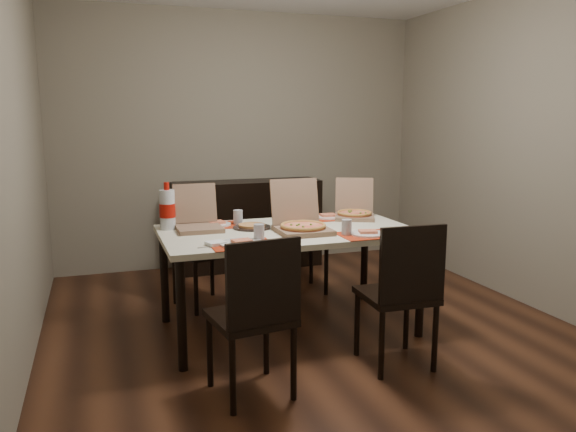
{
  "coord_description": "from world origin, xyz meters",
  "views": [
    {
      "loc": [
        -1.44,
        -3.73,
        1.56
      ],
      "look_at": [
        -0.16,
        0.01,
        0.85
      ],
      "focal_mm": 35.0,
      "sensor_mm": 36.0,
      "label": 1
    }
  ],
  "objects_px": {
    "sideboard": "(248,224)",
    "chair_far_left": "(199,243)",
    "chair_near_right": "(402,289)",
    "dining_table": "(288,239)",
    "soda_bottle": "(167,209)",
    "pizza_box_center": "(302,224)",
    "chair_near_left": "(255,311)",
    "chair_far_right": "(297,234)",
    "dip_bowl": "(288,222)"
  },
  "relations": [
    {
      "from": "sideboard",
      "to": "soda_bottle",
      "type": "xyz_separation_m",
      "value": [
        -0.98,
        -1.47,
        0.44
      ]
    },
    {
      "from": "sideboard",
      "to": "dip_bowl",
      "type": "relative_size",
      "value": 13.31
    },
    {
      "from": "soda_bottle",
      "to": "chair_far_left",
      "type": "bearing_deg",
      "value": 58.48
    },
    {
      "from": "sideboard",
      "to": "chair_near_left",
      "type": "xyz_separation_m",
      "value": [
        -0.67,
        -2.7,
        0.06
      ]
    },
    {
      "from": "chair_near_left",
      "to": "soda_bottle",
      "type": "xyz_separation_m",
      "value": [
        -0.31,
        1.23,
        0.38
      ]
    },
    {
      "from": "chair_far_right",
      "to": "pizza_box_center",
      "type": "height_order",
      "value": "pizza_box_center"
    },
    {
      "from": "chair_near_right",
      "to": "dip_bowl",
      "type": "distance_m",
      "value": 1.15
    },
    {
      "from": "chair_near_left",
      "to": "chair_far_left",
      "type": "relative_size",
      "value": 1.0
    },
    {
      "from": "soda_bottle",
      "to": "sideboard",
      "type": "bearing_deg",
      "value": 56.36
    },
    {
      "from": "chair_near_left",
      "to": "soda_bottle",
      "type": "bearing_deg",
      "value": 104.16
    },
    {
      "from": "sideboard",
      "to": "chair_far_left",
      "type": "relative_size",
      "value": 1.61
    },
    {
      "from": "chair_near_left",
      "to": "chair_near_right",
      "type": "height_order",
      "value": "same"
    },
    {
      "from": "pizza_box_center",
      "to": "soda_bottle",
      "type": "height_order",
      "value": "pizza_box_center"
    },
    {
      "from": "sideboard",
      "to": "chair_far_left",
      "type": "bearing_deg",
      "value": -124.69
    },
    {
      "from": "chair_near_left",
      "to": "chair_far_right",
      "type": "bearing_deg",
      "value": 63.75
    },
    {
      "from": "chair_far_right",
      "to": "chair_far_left",
      "type": "bearing_deg",
      "value": -173.63
    },
    {
      "from": "chair_near_right",
      "to": "pizza_box_center",
      "type": "height_order",
      "value": "pizza_box_center"
    },
    {
      "from": "chair_far_left",
      "to": "dining_table",
      "type": "bearing_deg",
      "value": -57.57
    },
    {
      "from": "chair_far_right",
      "to": "chair_near_left",
      "type": "bearing_deg",
      "value": -116.25
    },
    {
      "from": "chair_near_left",
      "to": "soda_bottle",
      "type": "relative_size",
      "value": 2.73
    },
    {
      "from": "sideboard",
      "to": "dining_table",
      "type": "xyz_separation_m",
      "value": [
        -0.16,
        -1.77,
        0.23
      ]
    },
    {
      "from": "sideboard",
      "to": "chair_near_right",
      "type": "distance_m",
      "value": 2.63
    },
    {
      "from": "dining_table",
      "to": "dip_bowl",
      "type": "height_order",
      "value": "dip_bowl"
    },
    {
      "from": "chair_near_left",
      "to": "chair_far_right",
      "type": "height_order",
      "value": "same"
    },
    {
      "from": "chair_near_left",
      "to": "chair_far_left",
      "type": "xyz_separation_m",
      "value": [
        -0.0,
        1.73,
        0.0
      ]
    },
    {
      "from": "chair_near_right",
      "to": "chair_far_right",
      "type": "relative_size",
      "value": 1.0
    },
    {
      "from": "chair_far_left",
      "to": "soda_bottle",
      "type": "height_order",
      "value": "soda_bottle"
    },
    {
      "from": "pizza_box_center",
      "to": "soda_bottle",
      "type": "xyz_separation_m",
      "value": [
        -0.88,
        0.41,
        0.09
      ]
    },
    {
      "from": "chair_far_left",
      "to": "chair_near_right",
      "type": "bearing_deg",
      "value": -59.84
    },
    {
      "from": "sideboard",
      "to": "chair_far_right",
      "type": "bearing_deg",
      "value": -75.1
    },
    {
      "from": "chair_far_left",
      "to": "soda_bottle",
      "type": "bearing_deg",
      "value": -121.52
    },
    {
      "from": "dining_table",
      "to": "dip_bowl",
      "type": "bearing_deg",
      "value": 70.87
    },
    {
      "from": "pizza_box_center",
      "to": "soda_bottle",
      "type": "bearing_deg",
      "value": 155.01
    },
    {
      "from": "dining_table",
      "to": "pizza_box_center",
      "type": "height_order",
      "value": "pizza_box_center"
    },
    {
      "from": "chair_near_left",
      "to": "soda_bottle",
      "type": "height_order",
      "value": "soda_bottle"
    },
    {
      "from": "dip_bowl",
      "to": "pizza_box_center",
      "type": "bearing_deg",
      "value": -91.63
    },
    {
      "from": "chair_near_left",
      "to": "chair_far_left",
      "type": "distance_m",
      "value": 1.73
    },
    {
      "from": "chair_near_left",
      "to": "soda_bottle",
      "type": "distance_m",
      "value": 1.32
    },
    {
      "from": "chair_far_right",
      "to": "soda_bottle",
      "type": "height_order",
      "value": "soda_bottle"
    },
    {
      "from": "dining_table",
      "to": "soda_bottle",
      "type": "bearing_deg",
      "value": 159.77
    },
    {
      "from": "chair_far_right",
      "to": "pizza_box_center",
      "type": "distance_m",
      "value": 1.1
    },
    {
      "from": "pizza_box_center",
      "to": "soda_bottle",
      "type": "distance_m",
      "value": 0.97
    },
    {
      "from": "chair_near_left",
      "to": "chair_near_right",
      "type": "distance_m",
      "value": 0.96
    },
    {
      "from": "pizza_box_center",
      "to": "chair_near_left",
      "type": "bearing_deg",
      "value": -124.84
    },
    {
      "from": "pizza_box_center",
      "to": "chair_far_right",
      "type": "bearing_deg",
      "value": 71.78
    },
    {
      "from": "sideboard",
      "to": "dining_table",
      "type": "relative_size",
      "value": 0.83
    },
    {
      "from": "chair_near_right",
      "to": "chair_far_left",
      "type": "height_order",
      "value": "same"
    },
    {
      "from": "chair_far_left",
      "to": "dip_bowl",
      "type": "relative_size",
      "value": 8.26
    },
    {
      "from": "pizza_box_center",
      "to": "dip_bowl",
      "type": "height_order",
      "value": "pizza_box_center"
    },
    {
      "from": "chair_near_right",
      "to": "dip_bowl",
      "type": "xyz_separation_m",
      "value": [
        -0.38,
        1.06,
        0.25
      ]
    }
  ]
}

